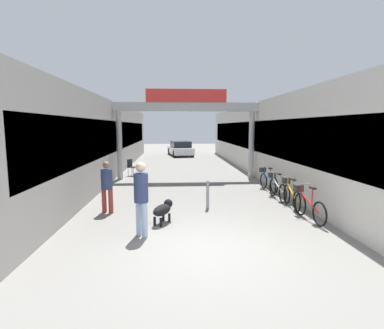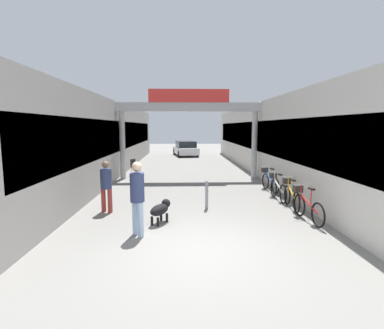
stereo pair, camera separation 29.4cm
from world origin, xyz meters
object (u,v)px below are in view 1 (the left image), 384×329
(bicycle_red_nearest, at_px, (307,204))
(bicycle_silver_third, at_px, (276,187))
(pedestrian_companion, at_px, (107,184))
(bicycle_blue_farthest, at_px, (268,180))
(pedestrian_with_dog, at_px, (141,194))
(bicycle_orange_second, at_px, (291,194))
(cafe_chair_black_nearer, at_px, (131,166))
(parked_car_white, at_px, (180,149))
(dog_on_leash, at_px, (163,209))
(bollard_post_metal, at_px, (208,194))

(bicycle_red_nearest, relative_size, bicycle_silver_third, 1.00)
(pedestrian_companion, bearing_deg, bicycle_blue_farthest, 25.87)
(bicycle_blue_farthest, bearing_deg, bicycle_silver_third, -94.92)
(pedestrian_with_dog, distance_m, bicycle_orange_second, 5.22)
(pedestrian_with_dog, xyz_separation_m, bicycle_red_nearest, (4.56, 1.05, -0.61))
(cafe_chair_black_nearer, bearing_deg, parked_car_white, 75.37)
(bicycle_red_nearest, xyz_separation_m, bicycle_orange_second, (0.04, 1.33, 0.00))
(dog_on_leash, height_order, bicycle_silver_third, bicycle_silver_third)
(bicycle_blue_farthest, bearing_deg, bicycle_orange_second, -91.00)
(bicycle_red_nearest, height_order, bicycle_silver_third, same)
(bollard_post_metal, relative_size, cafe_chair_black_nearer, 1.05)
(bicycle_silver_third, bearing_deg, cafe_chair_black_nearer, 137.27)
(bollard_post_metal, distance_m, parked_car_white, 17.87)
(parked_car_white, bearing_deg, bicycle_red_nearest, -80.63)
(pedestrian_companion, height_order, bicycle_blue_farthest, pedestrian_companion)
(bicycle_red_nearest, xyz_separation_m, bicycle_silver_third, (-0.04, 2.46, 0.00))
(pedestrian_with_dog, xyz_separation_m, pedestrian_companion, (-1.26, 2.07, -0.14))
(bicycle_silver_third, xyz_separation_m, bicycle_blue_farthest, (0.12, 1.42, 0.00))
(bicycle_red_nearest, bearing_deg, dog_on_leash, -178.75)
(pedestrian_with_dog, relative_size, pedestrian_companion, 1.14)
(bicycle_blue_farthest, distance_m, parked_car_white, 15.59)
(pedestrian_with_dog, bearing_deg, cafe_chair_black_nearer, 99.35)
(pedestrian_with_dog, xyz_separation_m, bicycle_silver_third, (4.53, 3.51, -0.61))
(parked_car_white, bearing_deg, bicycle_silver_third, -79.40)
(pedestrian_with_dog, xyz_separation_m, cafe_chair_black_nearer, (-1.49, 9.07, -0.50))
(dog_on_leash, xyz_separation_m, cafe_chair_black_nearer, (-1.98, 8.11, 0.15))
(bicycle_silver_third, distance_m, bicycle_blue_farthest, 1.43)
(bicycle_silver_third, height_order, bollard_post_metal, bicycle_silver_third)
(bicycle_blue_farthest, height_order, bollard_post_metal, bicycle_blue_farthest)
(bicycle_blue_farthest, bearing_deg, pedestrian_with_dog, -133.32)
(bicycle_orange_second, height_order, bicycle_silver_third, same)
(bollard_post_metal, bearing_deg, dog_on_leash, -135.30)
(parked_car_white, bearing_deg, bicycle_blue_farthest, -77.99)
(bollard_post_metal, height_order, parked_car_white, parked_car_white)
(cafe_chair_black_nearer, bearing_deg, bollard_post_metal, -63.60)
(bicycle_orange_second, relative_size, bicycle_blue_farthest, 1.00)
(pedestrian_companion, bearing_deg, pedestrian_with_dog, -58.67)
(bicycle_red_nearest, bearing_deg, bollard_post_metal, 154.84)
(pedestrian_companion, height_order, bicycle_orange_second, pedestrian_companion)
(bicycle_silver_third, distance_m, parked_car_white, 16.96)
(pedestrian_with_dog, height_order, bicycle_silver_third, pedestrian_with_dog)
(pedestrian_companion, distance_m, parked_car_white, 18.31)
(dog_on_leash, relative_size, parked_car_white, 0.20)
(bicycle_red_nearest, xyz_separation_m, parked_car_white, (-3.16, 19.13, 0.21))
(pedestrian_companion, xyz_separation_m, bicycle_blue_farthest, (5.91, 2.87, -0.46))
(bicycle_orange_second, distance_m, bicycle_silver_third, 1.14)
(pedestrian_companion, xyz_separation_m, bicycle_red_nearest, (5.82, -1.02, -0.46))
(bicycle_orange_second, distance_m, parked_car_white, 18.09)
(parked_car_white, bearing_deg, dog_on_leash, -92.75)
(pedestrian_companion, relative_size, cafe_chair_black_nearer, 1.78)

